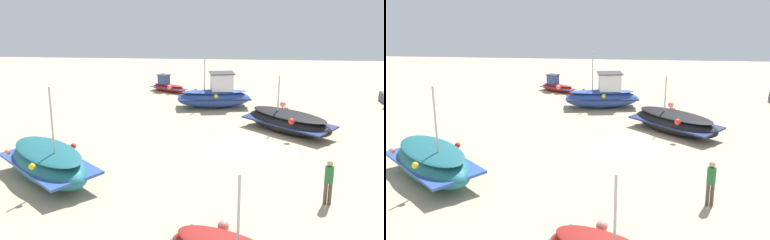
% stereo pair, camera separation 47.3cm
% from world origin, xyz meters
% --- Properties ---
extents(ground_plane, '(58.66, 58.66, 0.00)m').
position_xyz_m(ground_plane, '(0.00, 0.00, 0.00)').
color(ground_plane, tan).
extents(fishing_boat_0, '(2.61, 5.06, 3.75)m').
position_xyz_m(fishing_boat_0, '(-7.83, -1.78, 0.80)').
color(fishing_boat_0, '#2D4C9E').
rests_on(fishing_boat_0, ground_plane).
extents(fishing_boat_1, '(5.30, 5.36, 4.09)m').
position_xyz_m(fishing_boat_1, '(4.75, -8.23, 0.75)').
color(fishing_boat_1, '#1E6670').
rests_on(fishing_boat_1, ground_plane).
extents(fishing_boat_3, '(5.02, 5.16, 3.12)m').
position_xyz_m(fishing_boat_3, '(-2.60, 2.34, 0.60)').
color(fishing_boat_3, black).
rests_on(fishing_boat_3, ground_plane).
extents(fishing_boat_4, '(2.37, 3.13, 1.31)m').
position_xyz_m(fishing_boat_4, '(-12.45, -5.48, 0.39)').
color(fishing_boat_4, maroon).
rests_on(fishing_boat_4, ground_plane).
extents(person_walking, '(0.32, 0.32, 1.71)m').
position_xyz_m(person_walking, '(6.14, 2.69, 0.99)').
color(person_walking, brown).
rests_on(person_walking, ground_plane).
extents(mooring_buoy_0, '(0.40, 0.40, 0.56)m').
position_xyz_m(mooring_buoy_0, '(-7.54, 2.63, 0.36)').
color(mooring_buoy_0, '#3F3F42').
rests_on(mooring_buoy_0, ground_plane).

